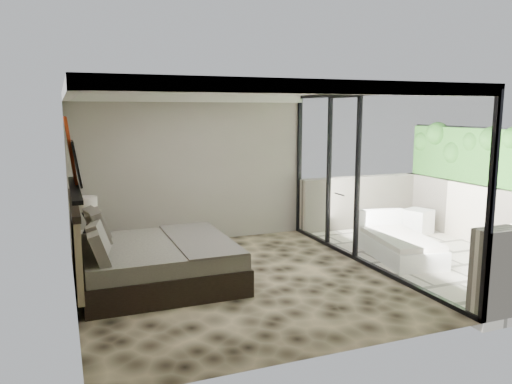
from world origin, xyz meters
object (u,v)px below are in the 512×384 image
object	(u,v)px
bed	(151,260)
nightstand	(93,247)
table_lamp	(87,210)
ottoman	(418,221)
lounger	(398,245)

from	to	relation	value
bed	nightstand	bearing A→B (deg)	118.54
table_lamp	ottoman	bearing A→B (deg)	-2.69
bed	ottoman	distance (m)	5.75
table_lamp	lounger	bearing A→B (deg)	-17.14
bed	lounger	distance (m)	4.23
lounger	table_lamp	bearing A→B (deg)	173.49
bed	table_lamp	size ratio (longest dim) A/B	3.73
bed	nightstand	size ratio (longest dim) A/B	3.94
ottoman	bed	bearing A→B (deg)	-169.23
bed	ottoman	size ratio (longest dim) A/B	4.54
nightstand	table_lamp	xyz separation A→B (m)	(-0.05, 0.04, 0.62)
nightstand	ottoman	world-z (taller)	nightstand
ottoman	table_lamp	bearing A→B (deg)	177.31
bed	lounger	xyz separation A→B (m)	(4.22, -0.17, -0.15)
table_lamp	ottoman	world-z (taller)	table_lamp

